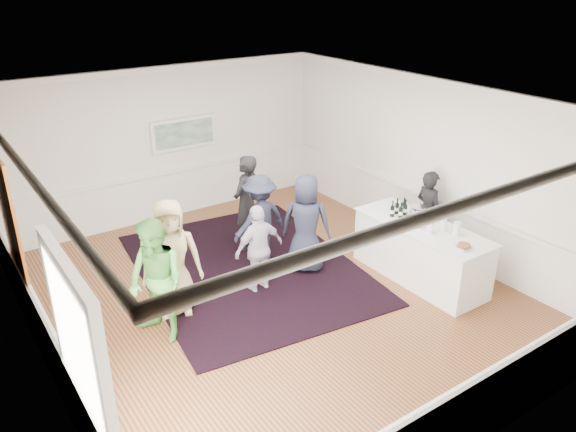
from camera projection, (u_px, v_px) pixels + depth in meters
floor at (272, 295)px, 9.26m from camera, size 8.00×8.00×0.00m
ceiling at (269, 102)px, 7.96m from camera, size 7.00×8.00×0.02m
wall_left at (29, 269)px, 6.80m from camera, size 0.02×8.00×3.20m
wall_right at (429, 164)px, 10.43m from camera, size 0.02×8.00×3.20m
wall_back at (166, 144)px, 11.62m from camera, size 7.00×0.02×3.20m
wall_front at (488, 334)px, 5.60m from camera, size 7.00×0.02×3.20m
wainscoting at (272, 269)px, 9.06m from camera, size 7.00×8.00×1.00m
mirror at (9, 217)px, 7.72m from camera, size 0.05×1.25×1.85m
doorway at (81, 363)px, 5.47m from camera, size 0.10×1.78×2.56m
landscape_painting at (184, 133)px, 11.72m from camera, size 1.44×0.06×0.66m
area_rug at (248, 268)px, 10.08m from camera, size 4.09×5.06×0.02m
serving_table at (420, 252)px, 9.59m from camera, size 0.93×2.46×1.00m
bartender at (428, 213)px, 10.31m from camera, size 0.44×0.62×1.63m
guest_tan at (171, 258)px, 8.46m from camera, size 1.06×0.86×1.87m
guest_green at (157, 282)px, 7.85m from camera, size 0.94×1.07×1.85m
guest_lilac at (259, 248)px, 9.15m from camera, size 0.90×0.39×1.51m
guest_dark_a at (260, 219)px, 10.02m from camera, size 1.14×0.74×1.67m
guest_dark_b at (246, 203)px, 10.48m from camera, size 0.80×0.72×1.85m
guest_navy at (306, 224)px, 9.72m from camera, size 1.01×1.01×1.77m
wine_bottles at (400, 207)px, 9.71m from camera, size 0.35×0.24×0.31m
juice_pitchers at (437, 225)px, 9.12m from camera, size 0.41×0.66×0.24m
ice_bucket at (417, 214)px, 9.56m from camera, size 0.26×0.26×0.25m
nut_bowl at (464, 247)px, 8.59m from camera, size 0.24×0.24×0.07m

